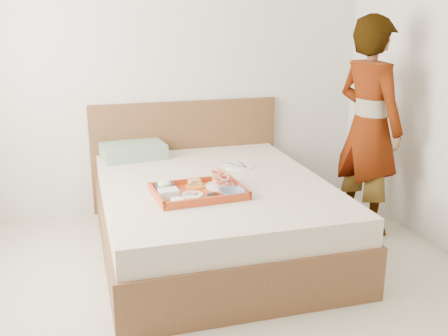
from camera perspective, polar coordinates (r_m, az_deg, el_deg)
name	(u,v)px	position (r m, az deg, el deg)	size (l,w,h in m)	color
ground	(236,325)	(3.06, 1.32, -16.79)	(3.50, 4.00, 0.01)	beige
wall_back	(167,60)	(4.52, -6.25, 11.62)	(3.50, 0.01, 2.60)	silver
bed	(214,215)	(3.83, -1.14, -5.17)	(1.65, 2.00, 0.53)	brown
headboard	(186,154)	(4.66, -4.21, 1.51)	(1.65, 0.06, 0.95)	brown
pillow	(133,151)	(4.38, -9.89, 1.87)	(0.50, 0.34, 0.12)	gray
tray	(199,191)	(3.45, -2.79, -2.55)	(0.58, 0.42, 0.05)	red
prawn_plate	(220,186)	(3.56, -0.41, -1.98)	(0.20, 0.20, 0.01)	white
navy_bowl_big	(232,193)	(3.38, 0.89, -2.73)	(0.17, 0.17, 0.04)	#1A214B
sauce_dish	(213,197)	(3.32, -1.20, -3.19)	(0.08, 0.08, 0.03)	black
meat_plate	(192,195)	(3.39, -3.52, -2.96)	(0.14, 0.14, 0.01)	white
bread_plate	(196,186)	(3.57, -3.11, -1.93)	(0.14, 0.14, 0.01)	orange
salad_bowl	(165,187)	(3.52, -6.50, -2.08)	(0.13, 0.13, 0.04)	#1A214B
plastic_tub	(169,193)	(3.37, -6.07, -2.76)	(0.12, 0.10, 0.05)	silver
cheese_round	(177,201)	(3.27, -5.15, -3.61)	(0.08, 0.08, 0.03)	white
dinner_plate	(239,166)	(4.08, 1.64, 0.22)	(0.24, 0.24, 0.01)	white
person	(369,127)	(4.18, 15.53, 4.34)	(0.61, 0.40, 1.68)	beige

